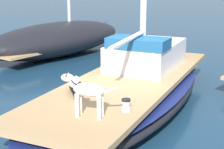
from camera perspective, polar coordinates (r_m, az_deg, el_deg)
name	(u,v)px	position (r m, az deg, el deg)	size (l,w,h in m)	color
ground_plane	(127,107)	(8.10, 2.43, -5.16)	(120.00, 120.00, 0.00)	navy
sailboat_main	(128,93)	(7.99, 2.45, -2.91)	(3.11, 7.42, 0.66)	black
cabin_house	(146,54)	(8.83, 5.31, 3.28)	(1.58, 2.33, 0.84)	silver
dog_black	(76,87)	(6.97, -5.62, -1.99)	(0.57, 0.86, 0.22)	black
dog_white	(86,91)	(5.69, -4.06, -2.59)	(0.94, 0.25, 0.70)	silver
deck_winch	(126,105)	(6.00, 2.21, -4.86)	(0.16, 0.16, 0.21)	#B7B7BC
coiled_rope	(83,87)	(7.27, -4.63, -1.93)	(0.32, 0.32, 0.04)	beige
moored_boat_port_side	(58,38)	(13.46, -8.51, 5.63)	(4.11, 6.68, 7.69)	black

